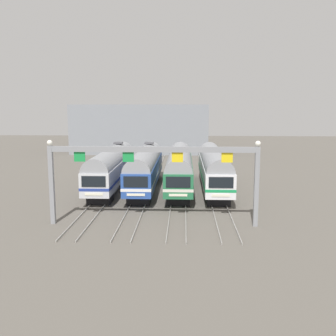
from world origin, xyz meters
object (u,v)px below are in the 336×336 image
commuter_train_green (179,167)px  commuter_train_white (214,167)px  commuter_train_blue (145,167)px  catenary_gantry (153,164)px  commuter_train_silver (111,166)px

commuter_train_green → commuter_train_white: same height
commuter_train_blue → commuter_train_green: commuter_train_blue is taller
catenary_gantry → commuter_train_green: bearing=81.7°
catenary_gantry → commuter_train_silver: bearing=113.7°
commuter_train_blue → commuter_train_green: 3.95m
commuter_train_blue → commuter_train_silver: bearing=180.0°
commuter_train_green → commuter_train_blue: bearing=179.9°
commuter_train_silver → commuter_train_white: commuter_train_silver is taller
commuter_train_silver → commuter_train_green: 7.90m
commuter_train_blue → commuter_train_green: (3.95, -0.00, -0.00)m
commuter_train_silver → commuter_train_blue: size_ratio=1.00×
commuter_train_silver → commuter_train_green: size_ratio=1.00×
commuter_train_white → commuter_train_silver: bearing=180.0°
commuter_train_silver → commuter_train_blue: (3.95, 0.00, 0.00)m
commuter_train_silver → commuter_train_green: bearing=-0.0°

